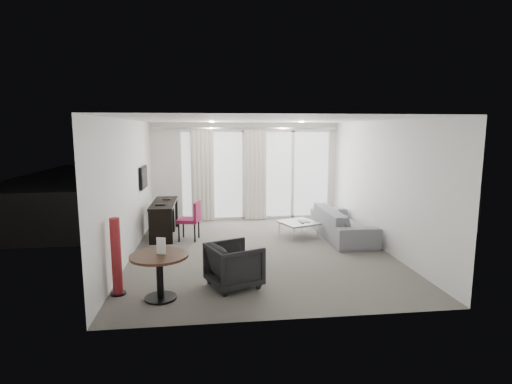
{
  "coord_description": "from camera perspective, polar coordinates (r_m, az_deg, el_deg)",
  "views": [
    {
      "loc": [
        -1.0,
        -7.72,
        2.41
      ],
      "look_at": [
        0.0,
        0.6,
        1.1
      ],
      "focal_mm": 28.0,
      "sensor_mm": 36.0,
      "label": 1
    }
  ],
  "objects": [
    {
      "name": "wall_front",
      "position": [
        4.96,
        5.01,
        -4.11
      ],
      "size": [
        5.0,
        0.0,
        2.6
      ],
      "primitive_type": "cube",
      "color": "silver",
      "rests_on": "ground"
    },
    {
      "name": "wall_right",
      "position": [
        8.55,
        17.37,
        1.02
      ],
      "size": [
        0.0,
        6.0,
        2.6
      ],
      "primitive_type": "cube",
      "color": "silver",
      "rests_on": "ground"
    },
    {
      "name": "ceiling",
      "position": [
        7.79,
        0.54,
        10.28
      ],
      "size": [
        5.0,
        6.0,
        0.0
      ],
      "primitive_type": "cube",
      "color": "white",
      "rests_on": "ground"
    },
    {
      "name": "sofa",
      "position": [
        9.24,
        12.22,
        -4.33
      ],
      "size": [
        0.89,
        2.27,
        0.66
      ],
      "primitive_type": "imported",
      "rotation": [
        0.0,
        0.0,
        1.57
      ],
      "color": "slate",
      "rests_on": "floor"
    },
    {
      "name": "red_lamp",
      "position": [
        6.25,
        -19.33,
        -8.71
      ],
      "size": [
        0.24,
        0.24,
        1.15
      ],
      "primitive_type": "cylinder",
      "rotation": [
        0.0,
        0.0,
        -0.03
      ],
      "color": "maroon",
      "rests_on": "floor"
    },
    {
      "name": "curtain_track",
      "position": [
        10.59,
        -1.46,
        9.1
      ],
      "size": [
        4.8,
        0.04,
        0.04
      ],
      "primitive_type": null,
      "color": "#B2B2B7",
      "rests_on": "ceiling"
    },
    {
      "name": "terrace_slab",
      "position": [
        12.54,
        -0.77,
        -2.48
      ],
      "size": [
        5.6,
        3.0,
        0.12
      ],
      "primitive_type": "cube",
      "color": "#4D4D50",
      "rests_on": "ground"
    },
    {
      "name": "rattan_chair_a",
      "position": [
        12.64,
        0.61,
        -0.37
      ],
      "size": [
        0.59,
        0.59,
        0.76
      ],
      "primitive_type": null,
      "rotation": [
        0.0,
        0.0,
        0.15
      ],
      "color": "brown",
      "rests_on": "terrace_slab"
    },
    {
      "name": "coffee_table",
      "position": [
        9.18,
        6.05,
        -5.29
      ],
      "size": [
        0.98,
        0.98,
        0.34
      ],
      "primitive_type": null,
      "rotation": [
        0.0,
        0.0,
        0.36
      ],
      "color": "gray",
      "rests_on": "floor"
    },
    {
      "name": "magazine",
      "position": [
        9.2,
        6.88,
        -4.06
      ],
      "size": [
        0.22,
        0.27,
        0.01
      ],
      "primitive_type": null,
      "rotation": [
        0.0,
        0.0,
        0.11
      ],
      "color": "gray",
      "rests_on": "coffee_table"
    },
    {
      "name": "menu_card",
      "position": [
        5.89,
        -13.38,
        -8.06
      ],
      "size": [
        0.13,
        0.06,
        0.24
      ],
      "primitive_type": null,
      "rotation": [
        0.0,
        0.0,
        -0.32
      ],
      "color": "white",
      "rests_on": "round_table"
    },
    {
      "name": "curtain_right",
      "position": [
        10.69,
        -0.1,
        2.38
      ],
      "size": [
        0.6,
        0.2,
        2.38
      ],
      "primitive_type": null,
      "color": "beige",
      "rests_on": "ground"
    },
    {
      "name": "desk_chair",
      "position": [
        8.92,
        -9.59,
        -4.06
      ],
      "size": [
        0.56,
        0.53,
        0.86
      ],
      "primitive_type": null,
      "rotation": [
        0.0,
        0.0,
        -0.22
      ],
      "color": "maroon",
      "rests_on": "floor"
    },
    {
      "name": "rattan_table",
      "position": [
        12.48,
        6.37,
        -1.05
      ],
      "size": [
        0.63,
        0.63,
        0.54
      ],
      "primitive_type": null,
      "rotation": [
        0.0,
        0.0,
        0.19
      ],
      "color": "brown",
      "rests_on": "terrace_slab"
    },
    {
      "name": "window_frame",
      "position": [
        10.84,
        0.07,
        2.47
      ],
      "size": [
        4.1,
        0.06,
        2.44
      ],
      "primitive_type": null,
      "color": "white",
      "rests_on": "ground"
    },
    {
      "name": "tub_armchair",
      "position": [
        6.28,
        -3.13,
        -10.38
      ],
      "size": [
        0.97,
        0.96,
        0.68
      ],
      "primitive_type": "imported",
      "rotation": [
        0.0,
        0.0,
        1.96
      ],
      "color": "black",
      "rests_on": "floor"
    },
    {
      "name": "remote",
      "position": [
        9.04,
        6.57,
        -4.29
      ],
      "size": [
        0.08,
        0.19,
        0.02
      ],
      "primitive_type": null,
      "rotation": [
        0.0,
        0.0,
        0.15
      ],
      "color": "black",
      "rests_on": "coffee_table"
    },
    {
      "name": "window_panel",
      "position": [
        10.86,
        0.06,
        2.48
      ],
      "size": [
        4.0,
        0.02,
        2.38
      ],
      "primitive_type": null,
      "color": "white",
      "rests_on": "ground"
    },
    {
      "name": "wall_left",
      "position": [
        7.94,
        -17.66,
        0.43
      ],
      "size": [
        0.0,
        6.0,
        2.6
      ],
      "primitive_type": "cube",
      "color": "silver",
      "rests_on": "ground"
    },
    {
      "name": "rattan_chair_b",
      "position": [
        13.23,
        6.49,
        0.3
      ],
      "size": [
        0.81,
        0.81,
        0.9
      ],
      "primitive_type": null,
      "rotation": [
        0.0,
        0.0,
        -0.43
      ],
      "color": "brown",
      "rests_on": "terrace_slab"
    },
    {
      "name": "downlight_a",
      "position": [
        9.33,
        -6.33,
        9.93
      ],
      "size": [
        0.12,
        0.12,
        0.02
      ],
      "primitive_type": "cylinder",
      "color": "#FFE0B2",
      "rests_on": "ceiling"
    },
    {
      "name": "tv",
      "position": [
        9.35,
        -15.77,
        2.04
      ],
      "size": [
        0.05,
        0.8,
        0.5
      ],
      "primitive_type": null,
      "color": "black",
      "rests_on": "wall_left"
    },
    {
      "name": "balustrade",
      "position": [
        13.87,
        -1.42,
        0.97
      ],
      "size": [
        5.5,
        0.06,
        1.05
      ],
      "primitive_type": null,
      "color": "#B2B2B7",
      "rests_on": "terrace_slab"
    },
    {
      "name": "round_table",
      "position": [
        5.99,
        -13.56,
        -11.7
      ],
      "size": [
        1.05,
        1.05,
        0.66
      ],
      "primitive_type": null,
      "rotation": [
        0.0,
        0.0,
        0.33
      ],
      "color": "#3A2013",
      "rests_on": "floor"
    },
    {
      "name": "desk",
      "position": [
        9.43,
        -12.95,
        -3.75
      ],
      "size": [
        0.51,
        1.65,
        0.77
      ],
      "primitive_type": null,
      "color": "black",
      "rests_on": "floor"
    },
    {
      "name": "floor",
      "position": [
        8.15,
        0.51,
        -8.31
      ],
      "size": [
        5.0,
        6.0,
        0.0
      ],
      "primitive_type": "cube",
      "color": "#5D5952",
      "rests_on": "ground"
    },
    {
      "name": "curtain_left",
      "position": [
        10.61,
        -7.63,
        2.26
      ],
      "size": [
        0.6,
        0.2,
        2.38
      ],
      "primitive_type": null,
      "color": "beige",
      "rests_on": "ground"
    },
    {
      "name": "downlight_b",
      "position": [
        9.58,
        6.52,
        9.9
      ],
      "size": [
        0.12,
        0.12,
        0.02
      ],
      "primitive_type": "cylinder",
      "color": "#FFE0B2",
      "rests_on": "ceiling"
    }
  ]
}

